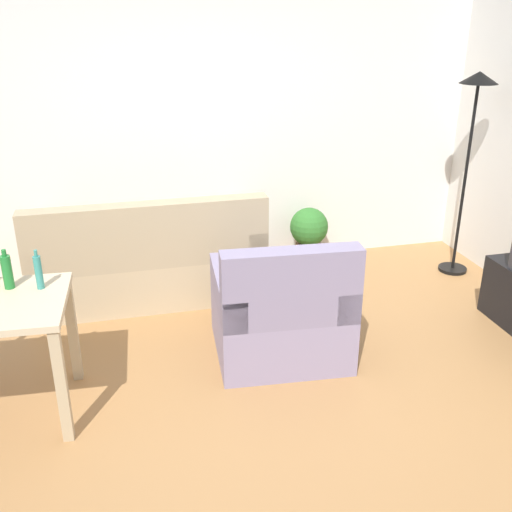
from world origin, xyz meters
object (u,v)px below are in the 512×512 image
(armchair, at_px, (281,314))
(bottle_green, at_px, (7,271))
(torchiere_lamp, at_px, (473,119))
(potted_plant, at_px, (309,233))
(bottle_tall, at_px, (39,272))
(couch, at_px, (149,263))

(armchair, height_order, bottle_green, bottle_green)
(torchiere_lamp, height_order, armchair, torchiere_lamp)
(potted_plant, height_order, armchair, armchair)
(potted_plant, distance_m, bottle_tall, 2.79)
(armchair, height_order, bottle_tall, bottle_tall)
(torchiere_lamp, relative_size, bottle_green, 7.38)
(armchair, xyz_separation_m, bottle_green, (-1.71, -0.07, 0.55))
(armchair, bearing_deg, torchiere_lamp, -148.39)
(potted_plant, distance_m, bottle_green, 2.91)
(armchair, bearing_deg, couch, -49.99)
(bottle_green, bearing_deg, potted_plant, 32.64)
(torchiere_lamp, distance_m, armchair, 2.48)
(torchiere_lamp, height_order, potted_plant, torchiere_lamp)
(torchiere_lamp, xyz_separation_m, bottle_green, (-3.70, -1.09, -0.55))
(armchair, bearing_deg, bottle_green, 6.82)
(couch, xyz_separation_m, bottle_tall, (-0.70, -1.28, 0.56))
(bottle_tall, bearing_deg, torchiere_lamp, 17.89)
(couch, bearing_deg, torchiere_lamp, 177.06)
(armchair, bearing_deg, bottle_tall, 8.93)
(potted_plant, xyz_separation_m, bottle_tall, (-2.23, -1.59, 0.54))
(couch, xyz_separation_m, potted_plant, (1.53, 0.31, 0.02))
(bottle_green, xyz_separation_m, bottle_tall, (0.18, -0.05, -0.00))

